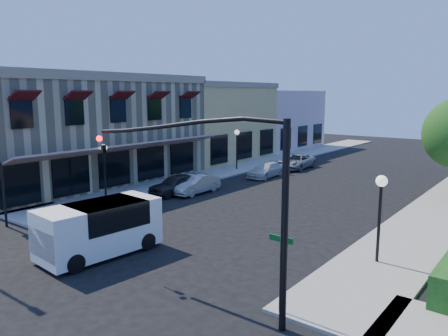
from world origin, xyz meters
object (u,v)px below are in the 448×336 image
Objects in this scene: white_van at (98,226)px; lamppost_left_near at (104,158)px; signal_mast_arm at (223,180)px; lamppost_right_near at (381,197)px; parked_car_a at (177,184)px; parked_car_b at (196,184)px; parked_car_d at (296,161)px; parked_car_c at (266,170)px; lamppost_left_far at (237,139)px; secondary_signal at (1,182)px; street_name_sign at (281,262)px.

lamppost_left_near is at bearing 141.08° from white_van.
signal_mast_arm reaches higher than lamppost_right_near.
lamppost_left_near reaches higher than parked_car_a.
white_van is (-6.86, 0.45, -2.82)m from signal_mast_arm.
white_van is 1.32× the size of parked_car_b.
signal_mast_arm is 26.94m from parked_car_d.
parked_car_a is (2.30, 4.00, -2.06)m from lamppost_left_near.
lamppost_left_near is at bearing -107.10° from parked_car_c.
parked_car_d is (3.70, 4.00, -2.09)m from lamppost_left_far.
white_van reaches higher than parked_car_a.
lamppost_left_far is 1.00× the size of lamppost_right_near.
parked_car_c is (1.40, 8.91, -0.10)m from parked_car_a.
parked_car_a reaches higher than parked_car_b.
parked_car_a is 1.03× the size of parked_car_b.
lamppost_right_near is 0.90× the size of parked_car_a.
lamppost_right_near is at bearing -39.47° from lamppost_left_far.
white_van is 24.36m from parked_car_d.
signal_mast_arm is 1.57× the size of white_van.
lamppost_left_far reaches higher than parked_car_d.
signal_mast_arm reaches higher than parked_car_a.
parked_car_a is (1.80, 10.59, -1.64)m from secondary_signal.
signal_mast_arm is 7.43m from white_van.
secondary_signal is 19.84m from parked_car_c.
parked_car_a is at bearing 80.36° from secondary_signal.
white_van is at bearing -178.30° from street_name_sign.
street_name_sign is 0.63× the size of parked_car_c.
signal_mast_arm is 2.24× the size of lamppost_left_near.
parked_car_c is (-13.30, 12.91, -2.16)m from lamppost_right_near.
white_van is at bearing -84.92° from parked_car_d.
white_van is 11.33m from parked_car_a.
lamppost_left_far is (-16.00, 19.80, 1.04)m from street_name_sign.
lamppost_left_near and lamppost_left_far have the same top height.
white_van reaches higher than parked_car_d.
signal_mast_arm reaches higher than secondary_signal.
lamppost_left_near reaches higher than secondary_signal.
lamppost_right_near is 18.66m from parked_car_c.
white_van reaches higher than parked_car_c.
secondary_signal is 6.63m from lamppost_left_near.
signal_mast_arm is 13.97m from secondary_signal.
parked_car_b is at bearing 57.19° from parked_car_a.
parked_car_d is at bearing 113.50° from signal_mast_arm.
secondary_signal is 0.86× the size of parked_car_b.
parked_car_c is (-12.30, 18.71, -1.12)m from street_name_sign.
street_name_sign is 0.63× the size of parked_car_a.
secondary_signal is at bearing -179.63° from signal_mast_arm.
secondary_signal is 17.77m from lamppost_right_near.
lamppost_right_near is (17.00, 0.00, 0.00)m from lamppost_left_near.
lamppost_right_near reaches higher than secondary_signal.
parked_car_b is (-4.36, 11.05, -0.63)m from white_van.
parked_car_d is at bearing 91.23° from parked_car_a.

